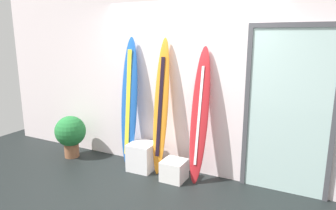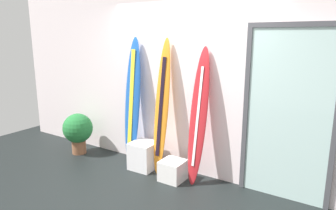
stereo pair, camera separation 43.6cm
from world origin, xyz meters
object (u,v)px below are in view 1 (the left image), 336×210
object	(u,v)px
display_block_left	(142,156)
potted_plant	(70,133)
surfboard_crimson	(200,117)
glass_door	(288,109)
surfboard_sunset	(161,107)
display_block_center	(174,170)
surfboard_cobalt	(129,103)

from	to	relation	value
display_block_left	potted_plant	world-z (taller)	potted_plant
surfboard_crimson	glass_door	world-z (taller)	glass_door
surfboard_sunset	surfboard_crimson	distance (m)	0.61
display_block_left	potted_plant	bearing A→B (deg)	-175.05
surfboard_crimson	display_block_center	world-z (taller)	surfboard_crimson
surfboard_cobalt	display_block_center	size ratio (longest dim) A/B	6.18
surfboard_sunset	display_block_center	distance (m)	0.92
surfboard_cobalt	display_block_center	bearing A→B (deg)	-13.11
surfboard_sunset	surfboard_cobalt	bearing A→B (deg)	177.46
display_block_center	glass_door	bearing A→B (deg)	14.13
surfboard_cobalt	surfboard_sunset	xyz separation A→B (m)	(0.57, -0.03, 0.01)
display_block_left	glass_door	bearing A→B (deg)	7.43
glass_door	potted_plant	distance (m)	3.44
surfboard_sunset	potted_plant	bearing A→B (deg)	-172.97
display_block_left	display_block_center	world-z (taller)	display_block_left
surfboard_crimson	glass_door	size ratio (longest dim) A/B	0.87
surfboard_cobalt	display_block_left	distance (m)	0.84
display_block_center	glass_door	world-z (taller)	glass_door
surfboard_cobalt	surfboard_crimson	bearing A→B (deg)	-1.89
surfboard_crimson	display_block_left	xyz separation A→B (m)	(-0.90, -0.07, -0.72)
display_block_center	potted_plant	bearing A→B (deg)	-179.37
display_block_left	display_block_center	size ratio (longest dim) A/B	1.30
surfboard_sunset	potted_plant	xyz separation A→B (m)	(-1.62, -0.20, -0.58)
surfboard_cobalt	potted_plant	bearing A→B (deg)	-167.88
surfboard_crimson	potted_plant	size ratio (longest dim) A/B	2.66
display_block_center	potted_plant	size ratio (longest dim) A/B	0.46
glass_door	potted_plant	world-z (taller)	glass_door
display_block_left	glass_door	size ratio (longest dim) A/B	0.19
surfboard_sunset	surfboard_crimson	xyz separation A→B (m)	(0.61, -0.01, -0.07)
surfboard_crimson	glass_door	xyz separation A→B (m)	(1.11, 0.19, 0.19)
display_block_left	display_block_center	distance (m)	0.60
surfboard_crimson	surfboard_sunset	bearing A→B (deg)	178.72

